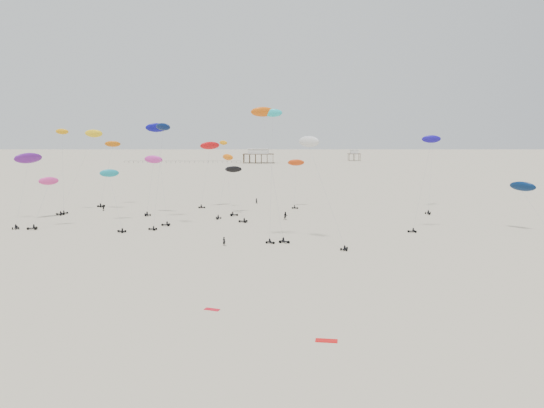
{
  "coord_description": "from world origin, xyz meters",
  "views": [
    {
      "loc": [
        0.27,
        -12.9,
        20.61
      ],
      "look_at": [
        0.0,
        88.0,
        7.0
      ],
      "focal_mm": 35.0,
      "sensor_mm": 36.0,
      "label": 1
    }
  ],
  "objects_px": {
    "rig_9": "(426,163)",
    "spectator_0": "(224,246)",
    "pavilion_small": "(354,156)",
    "rig_4": "(268,143)",
    "pavilion_main": "(258,157)",
    "rig_0": "(432,156)"
  },
  "relations": [
    {
      "from": "rig_0",
      "to": "spectator_0",
      "type": "height_order",
      "value": "rig_0"
    },
    {
      "from": "pavilion_main",
      "to": "rig_4",
      "type": "relative_size",
      "value": 0.82
    },
    {
      "from": "rig_0",
      "to": "spectator_0",
      "type": "bearing_deg",
      "value": 42.97
    },
    {
      "from": "rig_4",
      "to": "rig_9",
      "type": "distance_m",
      "value": 35.0
    },
    {
      "from": "pavilion_main",
      "to": "rig_4",
      "type": "bearing_deg",
      "value": -87.99
    },
    {
      "from": "pavilion_small",
      "to": "spectator_0",
      "type": "relative_size",
      "value": 4.56
    },
    {
      "from": "pavilion_small",
      "to": "rig_0",
      "type": "xyz_separation_m",
      "value": [
        -17.12,
        -250.24,
        10.82
      ]
    },
    {
      "from": "spectator_0",
      "to": "pavilion_main",
      "type": "bearing_deg",
      "value": -58.59
    },
    {
      "from": "rig_0",
      "to": "rig_9",
      "type": "distance_m",
      "value": 33.97
    },
    {
      "from": "rig_9",
      "to": "spectator_0",
      "type": "distance_m",
      "value": 45.89
    },
    {
      "from": "rig_4",
      "to": "spectator_0",
      "type": "relative_size",
      "value": 12.94
    },
    {
      "from": "pavilion_small",
      "to": "rig_4",
      "type": "xyz_separation_m",
      "value": [
        -60.73,
        -293.73,
        15.17
      ]
    },
    {
      "from": "pavilion_small",
      "to": "rig_0",
      "type": "height_order",
      "value": "rig_0"
    },
    {
      "from": "rig_9",
      "to": "pavilion_main",
      "type": "bearing_deg",
      "value": 3.91
    },
    {
      "from": "rig_9",
      "to": "spectator_0",
      "type": "relative_size",
      "value": 10.26
    },
    {
      "from": "pavilion_main",
      "to": "pavilion_small",
      "type": "bearing_deg",
      "value": 23.2
    },
    {
      "from": "rig_0",
      "to": "spectator_0",
      "type": "distance_m",
      "value": 71.53
    },
    {
      "from": "rig_9",
      "to": "pavilion_small",
      "type": "bearing_deg",
      "value": -11.19
    },
    {
      "from": "rig_0",
      "to": "rig_9",
      "type": "height_order",
      "value": "rig_0"
    },
    {
      "from": "pavilion_main",
      "to": "rig_9",
      "type": "distance_m",
      "value": 256.14
    },
    {
      "from": "pavilion_small",
      "to": "spectator_0",
      "type": "bearing_deg",
      "value": -103.02
    },
    {
      "from": "pavilion_small",
      "to": "spectator_0",
      "type": "distance_m",
      "value": 305.46
    }
  ]
}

